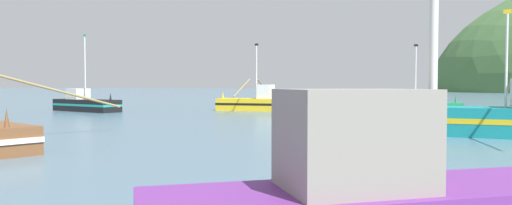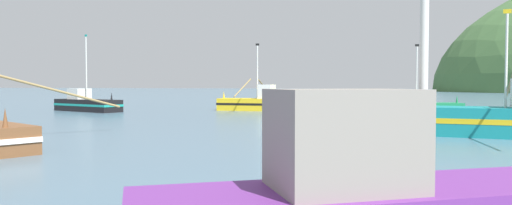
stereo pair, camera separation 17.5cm
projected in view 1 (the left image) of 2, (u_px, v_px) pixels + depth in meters
name	position (u px, v px, depth m)	size (l,w,h in m)	color
fishing_boat_green	(413.00, 107.00, 42.38)	(8.37, 4.14, 6.13)	#197A47
fishing_boat_yellow	(255.00, 103.00, 46.92)	(7.12, 12.05, 6.58)	gold
fishing_boat_black	(85.00, 104.00, 45.52)	(8.28, 4.65, 7.33)	black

